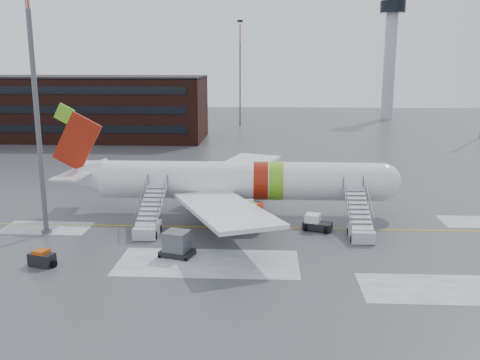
# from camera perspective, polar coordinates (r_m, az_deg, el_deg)

# --- Properties ---
(ground) EXTENTS (260.00, 260.00, 0.00)m
(ground) POSITION_cam_1_polar(r_m,az_deg,el_deg) (51.05, 4.52, -4.82)
(ground) COLOR #494C4F
(ground) RESTS_ON ground
(airliner) EXTENTS (35.03, 32.97, 11.18)m
(airliner) POSITION_cam_1_polar(r_m,az_deg,el_deg) (53.68, -0.90, -0.13)
(airliner) COLOR white
(airliner) RESTS_ON ground
(airstair_fwd) EXTENTS (2.05, 7.70, 3.48)m
(airstair_fwd) POSITION_cam_1_polar(r_m,az_deg,el_deg) (48.57, 12.65, -4.70)
(airstair_fwd) COLOR #B4B7BC
(airstair_fwd) RESTS_ON ground
(airstair_aft) EXTENTS (2.05, 7.70, 3.48)m
(airstair_aft) POSITION_cam_1_polar(r_m,az_deg,el_deg) (49.02, -9.67, -4.41)
(airstair_aft) COLOR silver
(airstair_aft) RESTS_ON ground
(pushback_tug) EXTENTS (2.88, 2.49, 1.48)m
(pushback_tug) POSITION_cam_1_polar(r_m,az_deg,el_deg) (49.81, 8.08, -4.57)
(pushback_tug) COLOR black
(pushback_tug) RESTS_ON ground
(uld_container) EXTENTS (2.92, 2.45, 2.06)m
(uld_container) POSITION_cam_1_polar(r_m,az_deg,el_deg) (43.11, -6.74, -6.86)
(uld_container) COLOR black
(uld_container) RESTS_ON ground
(baggage_tractor) EXTENTS (2.53, 1.61, 1.25)m
(baggage_tractor) POSITION_cam_1_polar(r_m,az_deg,el_deg) (43.76, -20.37, -7.90)
(baggage_tractor) COLOR black
(baggage_tractor) RESTS_ON ground
(light_mast_near) EXTENTS (1.20, 1.20, 24.60)m
(light_mast_near) POSITION_cam_1_polar(r_m,az_deg,el_deg) (49.39, -21.04, 8.88)
(light_mast_near) COLOR #595B60
(light_mast_near) RESTS_ON ground
(terminal_building) EXTENTS (62.00, 16.11, 12.30)m
(terminal_building) POSITION_cam_1_polar(r_m,az_deg,el_deg) (112.78, -19.92, 7.29)
(terminal_building) COLOR #3F1E16
(terminal_building) RESTS_ON ground
(control_tower) EXTENTS (6.40, 6.40, 30.00)m
(control_tower) POSITION_cam_1_polar(r_m,az_deg,el_deg) (147.14, 15.76, 13.56)
(control_tower) COLOR #B2B5BA
(control_tower) RESTS_ON ground
(light_mast_far_n) EXTENTS (1.20, 1.20, 24.25)m
(light_mast_far_n) POSITION_cam_1_polar(r_m,az_deg,el_deg) (126.85, 0.01, 12.01)
(light_mast_far_n) COLOR #595B60
(light_mast_far_n) RESTS_ON ground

